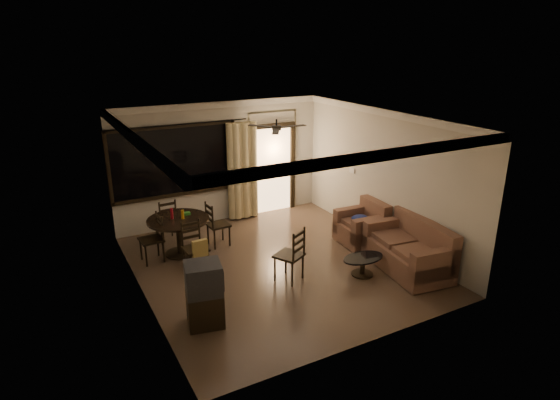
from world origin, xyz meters
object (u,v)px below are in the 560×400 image
dining_chair_south (196,256)px  coffee_table (363,263)px  tv_cabinet (204,294)px  armchair (363,226)px  dining_table (179,226)px  dining_chair_west (153,248)px  dining_chair_north (167,228)px  side_chair (290,265)px  dining_chair_east (218,232)px  sofa (410,251)px

dining_chair_south → coffee_table: size_ratio=1.17×
dining_chair_south → tv_cabinet: bearing=-107.8°
armchair → dining_chair_south: bearing=176.5°
coffee_table → dining_table: bearing=137.6°
dining_chair_west → dining_chair_north: 0.98m
dining_table → tv_cabinet: 2.60m
dining_chair_west → side_chair: 2.75m
dining_chair_south → dining_chair_east: bearing=45.7°
dining_chair_east → armchair: 3.06m
tv_cabinet → side_chair: tv_cabinet is taller
dining_chair_north → armchair: dining_chair_north is taller
dining_table → side_chair: size_ratio=1.21×
dining_chair_south → dining_chair_north: same height
dining_table → dining_chair_west: size_ratio=1.28×
armchair → coffee_table: armchair is taller
coffee_table → dining_chair_east: bearing=126.5°
dining_chair_east → tv_cabinet: 2.90m
dining_chair_west → dining_chair_east: size_ratio=1.00×
dining_table → dining_chair_north: size_ratio=1.28×
dining_table → armchair: bearing=-19.8°
side_chair → dining_chair_east: bearing=-102.6°
dining_chair_west → dining_chair_east: same height
dining_chair_north → side_chair: side_chair is taller
coffee_table → dining_chair_west: bearing=143.5°
dining_table → sofa: 4.49m
dining_chair_west → sofa: 4.92m
sofa → coffee_table: sofa is taller
tv_cabinet → coffee_table: bearing=14.0°
dining_chair_east → dining_chair_south: same height
dining_table → coffee_table: bearing=-42.4°
dining_chair_south → sofa: bearing=-30.7°
dining_table → coffee_table: 3.65m
dining_chair_west → dining_chair_north: bearing=145.3°
dining_chair_east → armchair: (2.75, -1.34, 0.08)m
dining_table → tv_cabinet: (-0.39, -2.57, -0.09)m
tv_cabinet → dining_chair_west: bearing=105.7°
side_chair → coffee_table: bearing=131.1°
armchair → coffee_table: (-0.91, -1.16, -0.13)m
dining_table → armchair: dining_table is taller
dining_chair_east → dining_chair_south: 1.20m
armchair → tv_cabinet: bearing=-158.7°
side_chair → dining_table: bearing=-82.9°
dining_chair_east → sofa: size_ratio=0.51×
dining_chair_west → dining_chair_south: same height
dining_chair_east → dining_chair_south: size_ratio=1.00×
dining_chair_south → coffee_table: bearing=-34.6°
dining_chair_north → side_chair: size_ratio=0.94×
sofa → coffee_table: (-0.92, 0.23, -0.13)m
tv_cabinet → side_chair: 1.90m
dining_chair_north → tv_cabinet: (-0.34, -3.35, 0.23)m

